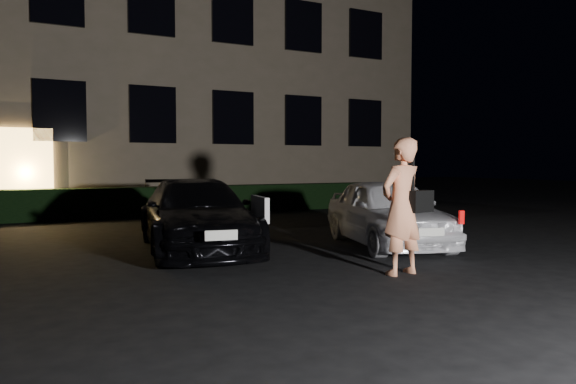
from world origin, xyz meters
TOP-DOWN VIEW (x-y plane):
  - ground at (0.00, 0.00)m, footprint 80.00×80.00m
  - building at (-0.00, 14.99)m, footprint 20.00×8.11m
  - hedge at (0.00, 10.50)m, footprint 15.00×0.70m
  - sedan at (-1.17, 3.63)m, footprint 2.51×4.59m
  - hatch at (2.15, 2.47)m, footprint 2.54×4.04m
  - man at (0.63, 0.22)m, footprint 0.83×0.55m

SIDE VIEW (x-z plane):
  - ground at x=0.00m, z-range 0.00..0.00m
  - hedge at x=0.00m, z-range 0.00..0.85m
  - sedan at x=-1.17m, z-range 0.00..1.26m
  - hatch at x=2.15m, z-range 0.00..1.28m
  - man at x=0.63m, z-range 0.00..1.91m
  - building at x=0.00m, z-range 0.00..12.00m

